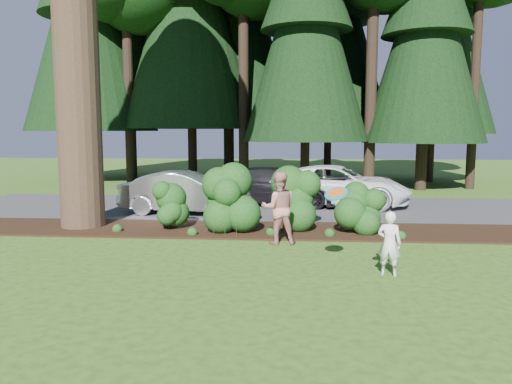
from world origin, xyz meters
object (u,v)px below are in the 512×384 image
(car_dark_suv, at_px, (278,186))
(child, at_px, (389,243))
(car_silver_wagon, at_px, (186,193))
(frisbee, at_px, (336,193))
(adult, at_px, (279,208))
(car_white_suv, at_px, (337,185))

(car_dark_suv, relative_size, child, 3.82)
(car_silver_wagon, relative_size, frisbee, 8.83)
(child, bearing_deg, car_dark_suv, -55.25)
(adult, bearing_deg, car_white_suv, -115.32)
(car_white_suv, bearing_deg, car_silver_wagon, 123.65)
(car_dark_suv, xyz_separation_m, child, (2.44, -9.03, -0.10))
(car_silver_wagon, distance_m, car_white_suv, 5.68)
(child, xyz_separation_m, frisbee, (-1.04, -0.09, 0.97))
(adult, bearing_deg, child, 122.44)
(car_white_suv, xyz_separation_m, car_dark_suv, (-2.19, 0.03, -0.05))
(car_silver_wagon, height_order, car_white_suv, car_white_suv)
(car_silver_wagon, height_order, adult, adult)
(car_white_suv, bearing_deg, car_dark_suv, 99.71)
(child, relative_size, frisbee, 2.59)
(car_silver_wagon, bearing_deg, car_dark_suv, -48.51)
(car_silver_wagon, xyz_separation_m, car_dark_suv, (3.02, 2.27, -0.01))
(car_dark_suv, bearing_deg, frisbee, -161.89)
(car_silver_wagon, bearing_deg, frisbee, -142.60)
(car_white_suv, xyz_separation_m, child, (0.25, -9.00, -0.15))
(child, bearing_deg, frisbee, 24.82)
(car_silver_wagon, relative_size, child, 3.41)
(car_white_suv, relative_size, frisbee, 11.04)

